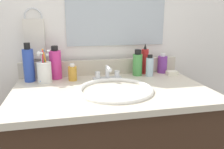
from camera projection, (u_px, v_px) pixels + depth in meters
name	position (u px, v px, depth m)	size (l,w,h in m)	color
countertop	(111.00, 91.00, 1.12)	(0.95, 0.59, 0.03)	beige
backsplash	(102.00, 67.00, 1.37)	(0.95, 0.02, 0.09)	beige
back_wall	(101.00, 102.00, 1.49)	(2.05, 0.04, 1.30)	white
towel_ring	(33.00, 17.00, 1.26)	(0.10, 0.10, 0.01)	silver
hand_towel	(35.00, 39.00, 1.27)	(0.11, 0.04, 0.22)	silver
sink_basin	(115.00, 97.00, 1.08)	(0.36, 0.36, 0.11)	white
faucet	(108.00, 75.00, 1.25)	(0.16, 0.10, 0.08)	silver
bottle_oil_amber	(73.00, 73.00, 1.24)	(0.05, 0.05, 0.09)	gold
bottle_cream_purple	(162.00, 64.00, 1.41)	(0.06, 0.06, 0.12)	#7A3899
bottle_shampoo_blue	(29.00, 64.00, 1.21)	(0.06, 0.06, 0.21)	#2D4CB2
bottle_soap_pink	(56.00, 64.00, 1.27)	(0.07, 0.07, 0.19)	#D8338C
bottle_spray_red	(145.00, 61.00, 1.39)	(0.04, 0.04, 0.19)	red
bottle_gel_clear	(150.00, 66.00, 1.33)	(0.04, 0.04, 0.13)	silver
bottle_toner_green	(138.00, 64.00, 1.34)	(0.06, 0.06, 0.15)	#4C9E4C
cup_white_ceramic	(44.00, 71.00, 1.20)	(0.07, 0.07, 0.18)	white
soap_bar	(172.00, 73.00, 1.36)	(0.06, 0.04, 0.02)	white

